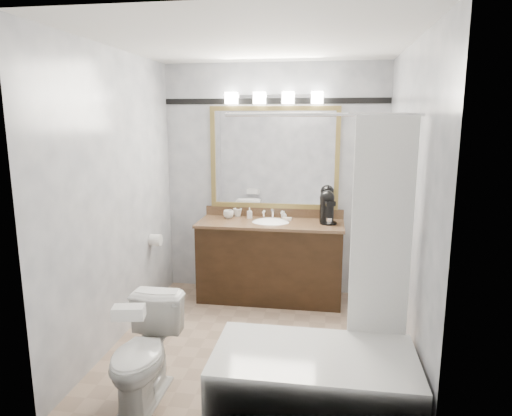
# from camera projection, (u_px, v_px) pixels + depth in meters

# --- Properties ---
(room) EXTENTS (2.42, 2.62, 2.52)m
(room) POSITION_uv_depth(u_px,v_px,m) (255.00, 202.00, 3.73)
(room) COLOR tan
(room) RESTS_ON ground
(vanity) EXTENTS (1.53, 0.58, 0.97)m
(vanity) POSITION_uv_depth(u_px,v_px,m) (270.00, 259.00, 4.88)
(vanity) COLOR black
(vanity) RESTS_ON ground
(mirror) EXTENTS (1.40, 0.04, 1.10)m
(mirror) POSITION_uv_depth(u_px,v_px,m) (274.00, 158.00, 4.93)
(mirror) COLOR olive
(mirror) RESTS_ON room
(vanity_light_bar) EXTENTS (1.02, 0.14, 0.12)m
(vanity_light_bar) POSITION_uv_depth(u_px,v_px,m) (274.00, 98.00, 4.75)
(vanity_light_bar) COLOR silver
(vanity_light_bar) RESTS_ON room
(accent_stripe) EXTENTS (2.40, 0.01, 0.06)m
(accent_stripe) POSITION_uv_depth(u_px,v_px,m) (275.00, 101.00, 4.82)
(accent_stripe) COLOR black
(accent_stripe) RESTS_ON room
(bathtub) EXTENTS (1.30, 0.75, 1.96)m
(bathtub) POSITION_uv_depth(u_px,v_px,m) (317.00, 376.00, 2.97)
(bathtub) COLOR white
(bathtub) RESTS_ON ground
(tp_roll) EXTENTS (0.11, 0.12, 0.12)m
(tp_roll) POSITION_uv_depth(u_px,v_px,m) (156.00, 240.00, 4.66)
(tp_roll) COLOR white
(tp_roll) RESTS_ON room
(toilet) EXTENTS (0.39, 0.68, 0.70)m
(toilet) POSITION_uv_depth(u_px,v_px,m) (144.00, 353.00, 3.11)
(toilet) COLOR white
(toilet) RESTS_ON ground
(tissue_box) EXTENTS (0.21, 0.14, 0.08)m
(tissue_box) POSITION_uv_depth(u_px,v_px,m) (129.00, 312.00, 2.84)
(tissue_box) COLOR white
(tissue_box) RESTS_ON toilet
(coffee_maker) EXTENTS (0.18, 0.22, 0.34)m
(coffee_maker) POSITION_uv_depth(u_px,v_px,m) (327.00, 206.00, 4.73)
(coffee_maker) COLOR black
(coffee_maker) RESTS_ON vanity
(cup_left) EXTENTS (0.15, 0.15, 0.09)m
(cup_left) POSITION_uv_depth(u_px,v_px,m) (229.00, 214.00, 4.97)
(cup_left) COLOR white
(cup_left) RESTS_ON vanity
(cup_right) EXTENTS (0.11, 0.11, 0.09)m
(cup_right) POSITION_uv_depth(u_px,v_px,m) (238.00, 212.00, 5.06)
(cup_right) COLOR white
(cup_right) RESTS_ON vanity
(soap_bottle_a) EXTENTS (0.07, 0.07, 0.12)m
(soap_bottle_a) POSITION_uv_depth(u_px,v_px,m) (250.00, 213.00, 4.97)
(soap_bottle_a) COLOR white
(soap_bottle_a) RESTS_ON vanity
(soap_bottle_b) EXTENTS (0.08, 0.08, 0.08)m
(soap_bottle_b) POSITION_uv_depth(u_px,v_px,m) (284.00, 215.00, 4.96)
(soap_bottle_b) COLOR white
(soap_bottle_b) RESTS_ON vanity
(soap_bar) EXTENTS (0.10, 0.07, 0.03)m
(soap_bar) POSITION_uv_depth(u_px,v_px,m) (287.00, 219.00, 4.88)
(soap_bar) COLOR beige
(soap_bar) RESTS_ON vanity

